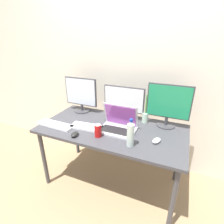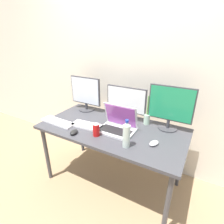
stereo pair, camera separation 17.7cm
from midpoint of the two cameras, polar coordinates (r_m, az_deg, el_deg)
The scene contains 14 objects.
ground_plane at distance 2.30m, azimuth 2.37°, elevation -21.56°, with size 16.00×16.00×0.00m, color #9E7F5B.
wall_back at distance 2.19m, azimuth 10.26°, elevation 14.61°, with size 7.00×0.08×2.60m, color silver.
work_desk at distance 1.88m, azimuth 2.71°, elevation -6.92°, with size 1.52×0.77×0.74m.
monitor_left at distance 2.22m, azimuth -6.39°, elevation 6.08°, with size 0.42×0.20×0.43m.
monitor_center at distance 1.97m, azimuth 7.15°, elevation 3.17°, with size 0.47×0.19×0.38m.
monitor_right at distance 1.85m, azimuth 21.20°, elevation 1.55°, with size 0.44×0.19×0.45m.
laptop_silver at distance 1.78m, azimuth 4.82°, elevation -4.27°, with size 0.36×0.26×0.27m.
keyboard_main at distance 1.87m, azimuth -5.12°, elevation -4.56°, with size 0.37×0.14×0.02m, color white.
keyboard_aux at distance 2.01m, azimuth -14.90°, elevation -3.23°, with size 0.42×0.13×0.02m, color white.
mouse_by_keyboard at distance 1.75m, azimuth -9.52°, elevation -6.58°, with size 0.06×0.10×0.04m, color black.
mouse_by_laptop at distance 1.63m, azimuth 16.64°, elevation -9.83°, with size 0.06×0.10×0.03m, color silver.
water_bottle at distance 1.51m, azimuth 8.13°, elevation -7.44°, with size 0.06×0.06×0.26m.
soda_can_near_keyboard at distance 1.68m, azimuth -2.21°, elevation -5.92°, with size 0.07×0.07×0.13m.
bamboo_vase at distance 1.95m, azimuth 13.87°, elevation -2.06°, with size 0.07×0.07×0.32m.
Camera 2 is at (0.79, -1.41, 1.63)m, focal length 28.00 mm.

